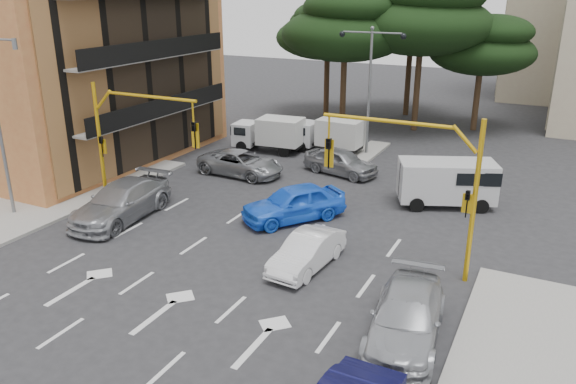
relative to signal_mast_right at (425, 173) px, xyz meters
The scene contains 21 objects.
ground 8.08m from the signal_mast_right, 163.69° to the right, with size 120.00×120.00×0.00m, color #28282B.
median_strip 16.03m from the signal_mast_right, 115.91° to the left, with size 1.40×6.00×0.15m, color gray.
apartment_orange 25.65m from the signal_mast_right, 166.36° to the left, with size 15.19×16.15×13.70m.
pine_left_near 22.98m from the signal_mast_right, 118.29° to the left, with size 9.15×9.15×10.23m.
pine_center 23.13m from the signal_mast_right, 104.66° to the left, with size 9.98×9.98×11.16m.
pine_left_far 27.79m from the signal_mast_right, 119.84° to the left, with size 8.32×8.32×9.30m.
pine_right 24.14m from the signal_mast_right, 94.17° to the left, with size 7.49×7.49×8.37m.
pine_back 28.30m from the signal_mast_right, 106.03° to the left, with size 9.15×9.15×10.23m.
signal_mast_right is the anchor object (origin of this frame).
signal_mast_left 13.61m from the signal_mast_right, behind, with size 5.79×0.37×6.00m.
street_lamp_left 18.36m from the signal_mast_right, behind, with size 2.08×0.20×8.00m.
street_lamp_center 15.65m from the signal_mast_right, 115.91° to the left, with size 4.16×0.36×7.77m.
car_white_hatch 5.25m from the signal_mast_right, 156.85° to the right, with size 1.39×3.99×1.32m, color white.
car_blue_compact 7.40m from the signal_mast_right, 159.49° to the left, with size 1.94×4.82×1.64m, color blue.
car_silver_wagon 13.85m from the signal_mast_right, behind, with size 2.32×5.70×1.65m, color gray.
car_silver_cross_a 14.14m from the signal_mast_right, 149.63° to the left, with size 2.29×4.98×1.38m, color gray.
car_silver_cross_b 12.22m from the signal_mast_right, 125.45° to the left, with size 1.77×4.40×1.50m, color gray.
car_silver_parked 5.53m from the signal_mast_right, 79.92° to the right, with size 2.06×5.08×1.47m, color #A1A4A9.
van_white 7.85m from the signal_mast_right, 93.73° to the left, with size 2.05×4.53×2.27m, color silver, non-canonical shape.
box_truck_a 17.72m from the signal_mast_right, 136.87° to the left, with size 1.92×4.58×2.25m, color silver, non-canonical shape.
box_truck_b 16.59m from the signal_mast_right, 124.33° to the left, with size 1.93×4.60×2.26m, color silver, non-canonical shape.
Camera 1 is at (10.89, -17.12, 10.06)m, focal length 35.00 mm.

